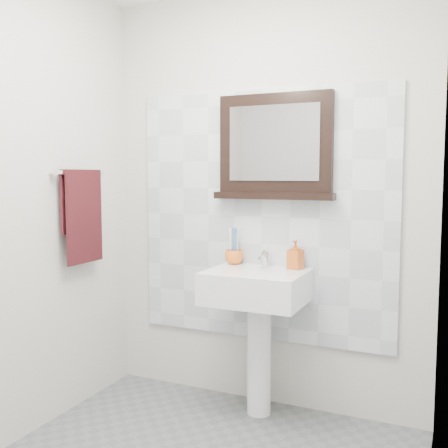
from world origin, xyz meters
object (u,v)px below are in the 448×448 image
(framed_mirror, at_px, (275,149))
(hand_towel, at_px, (82,209))
(pedestal_sink, at_px, (257,302))
(toothbrush_cup, at_px, (234,257))
(soap_dispenser, at_px, (295,255))

(framed_mirror, bearing_deg, hand_towel, -155.14)
(pedestal_sink, height_order, hand_towel, hand_towel)
(toothbrush_cup, xyz_separation_m, soap_dispenser, (0.39, -0.00, 0.04))
(pedestal_sink, relative_size, framed_mirror, 1.33)
(hand_towel, bearing_deg, soap_dispenser, 19.96)
(toothbrush_cup, bearing_deg, pedestal_sink, -34.88)
(pedestal_sink, bearing_deg, soap_dispenser, 36.64)
(toothbrush_cup, height_order, hand_towel, hand_towel)
(toothbrush_cup, distance_m, soap_dispenser, 0.39)
(toothbrush_cup, bearing_deg, framed_mirror, 10.50)
(toothbrush_cup, relative_size, soap_dispenser, 0.66)
(pedestal_sink, distance_m, framed_mirror, 0.89)
(soap_dispenser, bearing_deg, framed_mirror, 175.50)
(soap_dispenser, distance_m, hand_towel, 1.28)
(pedestal_sink, height_order, toothbrush_cup, pedestal_sink)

